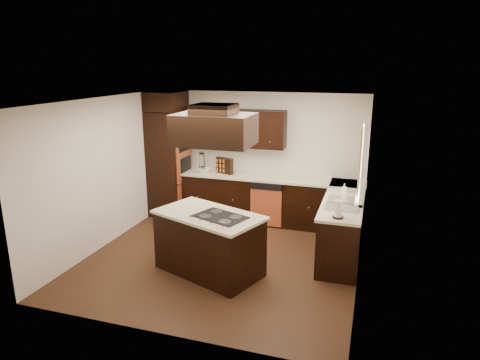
{
  "coord_description": "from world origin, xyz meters",
  "views": [
    {
      "loc": [
        2.17,
        -5.93,
        3.03
      ],
      "look_at": [
        0.1,
        0.6,
        1.15
      ],
      "focal_mm": 32.0,
      "sensor_mm": 36.0,
      "label": 1
    }
  ],
  "objects_px": {
    "island": "(209,244)",
    "spice_rack": "(225,166)",
    "oven_column": "(169,163)",
    "range_hood": "(214,129)"
  },
  "relations": [
    {
      "from": "oven_column",
      "to": "range_hood",
      "type": "xyz_separation_m",
      "value": [
        1.88,
        -2.25,
        1.1
      ]
    },
    {
      "from": "island",
      "to": "range_hood",
      "type": "bearing_deg",
      "value": -0.63
    },
    {
      "from": "island",
      "to": "spice_rack",
      "type": "distance_m",
      "value": 2.44
    },
    {
      "from": "range_hood",
      "to": "spice_rack",
      "type": "relative_size",
      "value": 2.77
    },
    {
      "from": "range_hood",
      "to": "spice_rack",
      "type": "bearing_deg",
      "value": 106.57
    },
    {
      "from": "oven_column",
      "to": "range_hood",
      "type": "relative_size",
      "value": 2.02
    },
    {
      "from": "oven_column",
      "to": "spice_rack",
      "type": "height_order",
      "value": "oven_column"
    },
    {
      "from": "island",
      "to": "range_hood",
      "type": "distance_m",
      "value": 1.73
    },
    {
      "from": "oven_column",
      "to": "spice_rack",
      "type": "bearing_deg",
      "value": 3.92
    },
    {
      "from": "range_hood",
      "to": "oven_column",
      "type": "bearing_deg",
      "value": 129.74
    }
  ]
}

